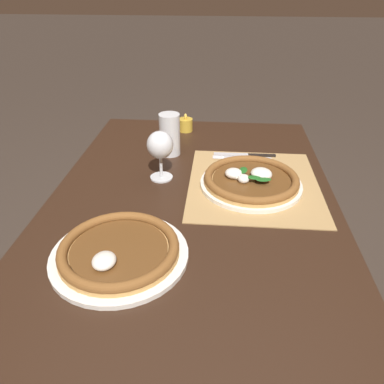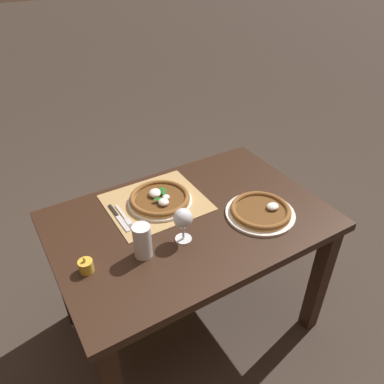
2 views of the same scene
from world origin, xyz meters
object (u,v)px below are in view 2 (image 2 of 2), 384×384
object	(u,v)px
pint_glass	(142,242)
pizza_far	(261,211)
wine_glass	(183,220)
fork	(125,217)
votive_candle	(86,266)
knife	(119,218)
pizza_near	(160,199)

from	to	relation	value
pint_glass	pizza_far	bearing A→B (deg)	175.78
pint_glass	wine_glass	bearing A→B (deg)	178.83
pint_glass	fork	distance (m)	0.26
pizza_far	votive_candle	xyz separation A→B (m)	(0.78, -0.07, 0.00)
knife	votive_candle	distance (m)	0.32
fork	votive_candle	size ratio (longest dim) A/B	2.78
fork	votive_candle	distance (m)	0.33
pizza_far	pint_glass	distance (m)	0.56
pizza_far	wine_glass	size ratio (longest dim) A/B	2.02
pizza_near	fork	xyz separation A→B (m)	(0.19, 0.02, -0.02)
wine_glass	pizza_far	bearing A→B (deg)	174.34
pizza_near	votive_candle	xyz separation A→B (m)	(0.43, 0.24, 0.00)
fork	votive_candle	xyz separation A→B (m)	(0.25, 0.22, 0.02)
pizza_far	fork	bearing A→B (deg)	-28.63
pizza_near	wine_glass	world-z (taller)	wine_glass
knife	fork	bearing A→B (deg)	156.17
pizza_near	pizza_far	world-z (taller)	pizza_near
pint_glass	knife	xyz separation A→B (m)	(-0.00, -0.26, -0.06)
wine_glass	knife	size ratio (longest dim) A/B	0.72
pizza_near	votive_candle	world-z (taller)	votive_candle
pizza_near	votive_candle	bearing A→B (deg)	28.97
pizza_far	pint_glass	bearing A→B (deg)	-4.22
pint_glass	fork	size ratio (longest dim) A/B	0.72
votive_candle	fork	bearing A→B (deg)	-138.60
pizza_near	pint_glass	bearing A→B (deg)	52.14
wine_glass	pint_glass	bearing A→B (deg)	-1.17
knife	votive_candle	xyz separation A→B (m)	(0.22, 0.23, 0.02)
pizza_far	votive_candle	bearing A→B (deg)	-5.45
pizza_far	knife	bearing A→B (deg)	-28.42
fork	wine_glass	bearing A→B (deg)	121.26
wine_glass	pizza_near	bearing A→B (deg)	-96.60
pizza_near	fork	world-z (taller)	pizza_near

